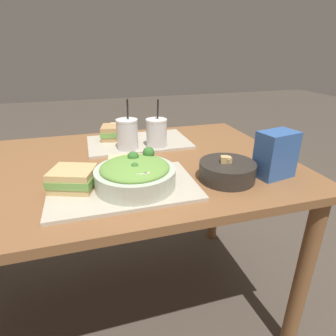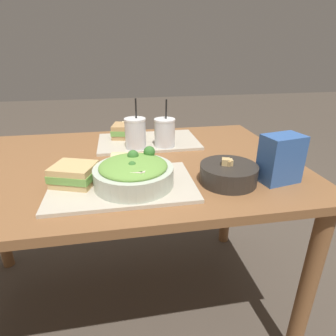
% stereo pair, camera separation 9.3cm
% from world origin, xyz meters
% --- Properties ---
extents(ground_plane, '(12.00, 12.00, 0.00)m').
position_xyz_m(ground_plane, '(0.00, 0.00, 0.00)').
color(ground_plane, '#4C4238').
extents(dining_table, '(1.43, 0.89, 0.76)m').
position_xyz_m(dining_table, '(0.00, 0.00, 0.66)').
color(dining_table, brown).
rests_on(dining_table, ground_plane).
extents(tray_near, '(0.46, 0.29, 0.01)m').
position_xyz_m(tray_near, '(0.03, -0.22, 0.76)').
color(tray_near, '#BCB29E').
rests_on(tray_near, dining_table).
extents(tray_far, '(0.46, 0.29, 0.01)m').
position_xyz_m(tray_far, '(0.16, 0.22, 0.76)').
color(tray_far, '#BCB29E').
rests_on(tray_far, dining_table).
extents(salad_bowl, '(0.25, 0.25, 0.10)m').
position_xyz_m(salad_bowl, '(0.07, -0.23, 0.81)').
color(salad_bowl, beige).
rests_on(salad_bowl, tray_near).
extents(soup_bowl, '(0.19, 0.19, 0.08)m').
position_xyz_m(soup_bowl, '(0.38, -0.24, 0.79)').
color(soup_bowl, '#2D2823').
rests_on(soup_bowl, dining_table).
extents(sandwich_near, '(0.16, 0.15, 0.06)m').
position_xyz_m(sandwich_near, '(-0.12, -0.19, 0.80)').
color(sandwich_near, tan).
rests_on(sandwich_near, tray_near).
extents(baguette_near, '(0.13, 0.09, 0.07)m').
position_xyz_m(baguette_near, '(0.06, -0.11, 0.80)').
color(baguette_near, '#DBBC84').
rests_on(baguette_near, tray_near).
extents(sandwich_far, '(0.16, 0.14, 0.06)m').
position_xyz_m(sandwich_far, '(0.07, 0.28, 0.80)').
color(sandwich_far, tan).
rests_on(sandwich_far, tray_far).
extents(baguette_far, '(0.12, 0.09, 0.07)m').
position_xyz_m(baguette_far, '(0.10, 0.32, 0.80)').
color(baguette_far, '#DBBC84').
rests_on(baguette_far, tray_far).
extents(drink_cup_dark, '(0.09, 0.09, 0.21)m').
position_xyz_m(drink_cup_dark, '(0.10, 0.12, 0.83)').
color(drink_cup_dark, silver).
rests_on(drink_cup_dark, tray_far).
extents(drink_cup_red, '(0.09, 0.09, 0.20)m').
position_xyz_m(drink_cup_red, '(0.23, 0.12, 0.82)').
color(drink_cup_red, silver).
rests_on(drink_cup_red, tray_far).
extents(chip_bag, '(0.14, 0.11, 0.16)m').
position_xyz_m(chip_bag, '(0.55, -0.26, 0.84)').
color(chip_bag, '#335BA3').
rests_on(chip_bag, dining_table).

